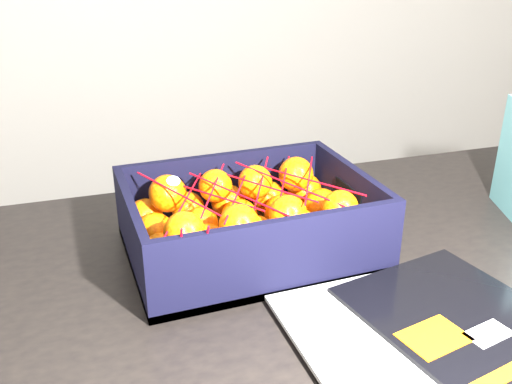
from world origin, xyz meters
name	(u,v)px	position (x,y,z in m)	size (l,w,h in m)	color
table	(339,336)	(-0.10, 0.19, 0.65)	(1.23, 0.85, 0.75)	black
magazine_stack	(427,338)	(-0.07, 0.03, 0.76)	(0.33, 0.31, 0.02)	beige
produce_crate	(249,230)	(-0.20, 0.31, 0.79)	(0.36, 0.27, 0.11)	brown
clementine_heap	(250,220)	(-0.19, 0.31, 0.80)	(0.33, 0.25, 0.10)	#F96205
mesh_net	(244,194)	(-0.21, 0.30, 0.85)	(0.29, 0.24, 0.09)	red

